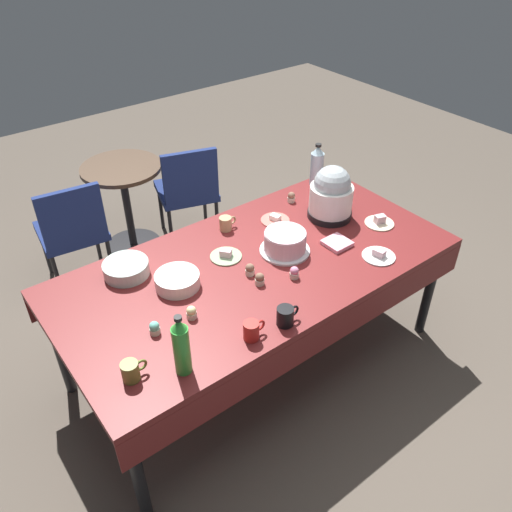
{
  "coord_description": "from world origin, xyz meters",
  "views": [
    {
      "loc": [
        -1.38,
        -1.8,
        2.48
      ],
      "look_at": [
        0.0,
        0.0,
        0.8
      ],
      "focal_mm": 36.48,
      "sensor_mm": 36.0,
      "label": 1
    }
  ],
  "objects_px": {
    "cupcake_rose": "(250,270)",
    "round_cafe_table": "(125,192)",
    "cupcake_mint": "(291,197)",
    "dessert_plate_cream": "(379,222)",
    "glass_salad_bowl": "(126,269)",
    "dessert_plate_coral": "(275,219)",
    "coffee_mug_red": "(252,330)",
    "slow_cooker": "(331,194)",
    "coffee_mug_olive": "(131,371)",
    "cupcake_vanilla": "(260,279)",
    "frosted_layer_cake": "(285,242)",
    "ceramic_snack_bowl": "(177,280)",
    "dessert_plate_white": "(379,255)",
    "dessert_plate_sage": "(226,255)",
    "cupcake_berry": "(155,328)",
    "potluck_table": "(256,272)",
    "coffee_mug_black": "(286,316)",
    "soda_bottle_water": "(317,166)",
    "soda_bottle_lime_soda": "(181,346)",
    "maroon_chair_right": "(188,188)",
    "cupcake_cocoa": "(191,312)",
    "maroon_chair_left": "(72,228)",
    "coffee_mug_tan": "(226,223)",
    "cupcake_lemon": "(294,273)"
  },
  "relations": [
    {
      "from": "cupcake_vanilla",
      "to": "frosted_layer_cake",
      "type": "bearing_deg",
      "value": 26.21
    },
    {
      "from": "coffee_mug_olive",
      "to": "maroon_chair_left",
      "type": "height_order",
      "value": "maroon_chair_left"
    },
    {
      "from": "glass_salad_bowl",
      "to": "dessert_plate_coral",
      "type": "xyz_separation_m",
      "value": [
        0.96,
        -0.07,
        -0.03
      ]
    },
    {
      "from": "cupcake_berry",
      "to": "dessert_plate_white",
      "type": "bearing_deg",
      "value": -10.16
    },
    {
      "from": "maroon_chair_left",
      "to": "coffee_mug_tan",
      "type": "bearing_deg",
      "value": -57.7
    },
    {
      "from": "dessert_plate_cream",
      "to": "coffee_mug_red",
      "type": "bearing_deg",
      "value": -166.13
    },
    {
      "from": "maroon_chair_right",
      "to": "round_cafe_table",
      "type": "bearing_deg",
      "value": 152.6
    },
    {
      "from": "ceramic_snack_bowl",
      "to": "dessert_plate_cream",
      "type": "distance_m",
      "value": 1.3
    },
    {
      "from": "maroon_chair_left",
      "to": "round_cafe_table",
      "type": "relative_size",
      "value": 1.18
    },
    {
      "from": "dessert_plate_coral",
      "to": "cupcake_rose",
      "type": "distance_m",
      "value": 0.55
    },
    {
      "from": "frosted_layer_cake",
      "to": "dessert_plate_cream",
      "type": "bearing_deg",
      "value": -11.69
    },
    {
      "from": "soda_bottle_lime_soda",
      "to": "glass_salad_bowl",
      "type": "bearing_deg",
      "value": 82.19
    },
    {
      "from": "coffee_mug_red",
      "to": "coffee_mug_tan",
      "type": "relative_size",
      "value": 1.02
    },
    {
      "from": "potluck_table",
      "to": "frosted_layer_cake",
      "type": "xyz_separation_m",
      "value": [
        0.2,
        -0.01,
        0.12
      ]
    },
    {
      "from": "glass_salad_bowl",
      "to": "cupcake_mint",
      "type": "distance_m",
      "value": 1.19
    },
    {
      "from": "glass_salad_bowl",
      "to": "coffee_mug_red",
      "type": "xyz_separation_m",
      "value": [
        0.24,
        -0.78,
        0.01
      ]
    },
    {
      "from": "cupcake_rose",
      "to": "round_cafe_table",
      "type": "height_order",
      "value": "cupcake_rose"
    },
    {
      "from": "frosted_layer_cake",
      "to": "soda_bottle_water",
      "type": "relative_size",
      "value": 0.96
    },
    {
      "from": "cupcake_berry",
      "to": "ceramic_snack_bowl",
      "type": "bearing_deg",
      "value": 41.89
    },
    {
      "from": "soda_bottle_lime_soda",
      "to": "coffee_mug_tan",
      "type": "xyz_separation_m",
      "value": [
        0.77,
        0.79,
        -0.1
      ]
    },
    {
      "from": "slow_cooker",
      "to": "coffee_mug_olive",
      "type": "xyz_separation_m",
      "value": [
        -1.56,
        -0.43,
        -0.11
      ]
    },
    {
      "from": "dessert_plate_white",
      "to": "maroon_chair_left",
      "type": "relative_size",
      "value": 0.22
    },
    {
      "from": "slow_cooker",
      "to": "glass_salad_bowl",
      "type": "xyz_separation_m",
      "value": [
        -1.26,
        0.24,
        -0.12
      ]
    },
    {
      "from": "dessert_plate_cream",
      "to": "coffee_mug_red",
      "type": "xyz_separation_m",
      "value": [
        -1.2,
        -0.3,
        0.03
      ]
    },
    {
      "from": "dessert_plate_coral",
      "to": "maroon_chair_left",
      "type": "bearing_deg",
      "value": 129.98
    },
    {
      "from": "coffee_mug_olive",
      "to": "cupcake_berry",
      "type": "bearing_deg",
      "value": 41.07
    },
    {
      "from": "cupcake_rose",
      "to": "round_cafe_table",
      "type": "relative_size",
      "value": 0.09
    },
    {
      "from": "dessert_plate_white",
      "to": "cupcake_berry",
      "type": "bearing_deg",
      "value": 169.84
    },
    {
      "from": "ceramic_snack_bowl",
      "to": "cupcake_cocoa",
      "type": "bearing_deg",
      "value": -105.45
    },
    {
      "from": "dessert_plate_white",
      "to": "cupcake_mint",
      "type": "bearing_deg",
      "value": 89.41
    },
    {
      "from": "slow_cooker",
      "to": "coffee_mug_black",
      "type": "distance_m",
      "value": 1.01
    },
    {
      "from": "dessert_plate_coral",
      "to": "soda_bottle_lime_soda",
      "type": "relative_size",
      "value": 0.57
    },
    {
      "from": "cupcake_vanilla",
      "to": "cupcake_berry",
      "type": "bearing_deg",
      "value": 178.85
    },
    {
      "from": "dessert_plate_white",
      "to": "dessert_plate_sage",
      "type": "bearing_deg",
      "value": 142.6
    },
    {
      "from": "cupcake_mint",
      "to": "dessert_plate_cream",
      "type": "bearing_deg",
      "value": -64.53
    },
    {
      "from": "dessert_plate_cream",
      "to": "maroon_chair_right",
      "type": "xyz_separation_m",
      "value": [
        -0.46,
        1.51,
        -0.27
      ]
    },
    {
      "from": "cupcake_lemon",
      "to": "soda_bottle_water",
      "type": "bearing_deg",
      "value": 41.02
    },
    {
      "from": "ceramic_snack_bowl",
      "to": "dessert_plate_coral",
      "type": "height_order",
      "value": "ceramic_snack_bowl"
    },
    {
      "from": "soda_bottle_lime_soda",
      "to": "potluck_table",
      "type": "bearing_deg",
      "value": 30.29
    },
    {
      "from": "dessert_plate_white",
      "to": "round_cafe_table",
      "type": "bearing_deg",
      "value": 107.83
    },
    {
      "from": "cupcake_berry",
      "to": "maroon_chair_right",
      "type": "bearing_deg",
      "value": 54.46
    },
    {
      "from": "dessert_plate_coral",
      "to": "dessert_plate_cream",
      "type": "bearing_deg",
      "value": -40.53
    },
    {
      "from": "potluck_table",
      "to": "coffee_mug_black",
      "type": "height_order",
      "value": "coffee_mug_black"
    },
    {
      "from": "slow_cooker",
      "to": "glass_salad_bowl",
      "type": "distance_m",
      "value": 1.29
    },
    {
      "from": "maroon_chair_right",
      "to": "coffee_mug_olive",
      "type": "bearing_deg",
      "value": -127.26
    },
    {
      "from": "glass_salad_bowl",
      "to": "round_cafe_table",
      "type": "distance_m",
      "value": 1.39
    },
    {
      "from": "cupcake_mint",
      "to": "cupcake_rose",
      "type": "bearing_deg",
      "value": -146.41
    },
    {
      "from": "dessert_plate_cream",
      "to": "frosted_layer_cake",
      "type": "bearing_deg",
      "value": 168.31
    },
    {
      "from": "dessert_plate_white",
      "to": "cupcake_lemon",
      "type": "bearing_deg",
      "value": 163.31
    },
    {
      "from": "coffee_mug_red",
      "to": "cupcake_mint",
      "type": "bearing_deg",
      "value": 41.12
    }
  ]
}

